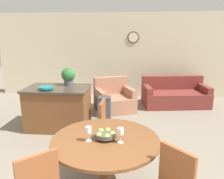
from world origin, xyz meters
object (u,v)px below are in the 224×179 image
fruit_bowl (105,134)px  couch (175,96)px  wine_glass_left (88,131)px  armchair (114,100)px  teal_bowl (46,88)px  trash_bin (105,111)px  dining_table (106,152)px  kitchen_island (59,108)px  potted_plant (68,76)px  wine_glass_right (121,132)px  dining_chair_far_side (109,128)px

fruit_bowl → couch: 4.19m
wine_glass_left → armchair: (0.05, 3.34, -0.62)m
teal_bowl → trash_bin: bearing=19.2°
dining_table → fruit_bowl: size_ratio=5.07×
kitchen_island → trash_bin: bearing=10.5°
fruit_bowl → potted_plant: size_ratio=0.67×
potted_plant → couch: 3.21m
wine_glass_left → potted_plant: bearing=110.8°
dining_table → potted_plant: potted_plant is taller
wine_glass_left → trash_bin: wine_glass_left is taller
fruit_bowl → potted_plant: bearing=115.5°
wine_glass_right → couch: (1.40, 3.92, -0.63)m
kitchen_island → potted_plant: size_ratio=3.50×
potted_plant → dining_table: bearing=-64.5°
wine_glass_left → armchair: wine_glass_left is taller
dining_chair_far_side → wine_glass_right: bearing=15.7°
wine_glass_right → kitchen_island: 2.59m
wine_glass_right → trash_bin: size_ratio=0.27×
wine_glass_left → couch: (1.77, 3.92, -0.63)m
dining_chair_far_side → potted_plant: size_ratio=2.53×
wine_glass_left → armchair: size_ratio=0.15×
kitchen_island → fruit_bowl: bearing=-58.0°
wine_glass_left → potted_plant: size_ratio=0.47×
armchair → trash_bin: bearing=-120.7°
fruit_bowl → armchair: fruit_bowl is taller
kitchen_island → armchair: kitchen_island is taller
potted_plant → armchair: 1.60m
fruit_bowl → kitchen_island: (-1.26, 2.01, -0.38)m
wine_glass_left → trash_bin: bearing=92.1°
dining_table → couch: bearing=67.6°
fruit_bowl → trash_bin: fruit_bowl is taller
dining_table → teal_bowl: (-1.42, 1.80, 0.35)m
wine_glass_left → armchair: bearing=89.1°
wine_glass_right → couch: wine_glass_right is taller
fruit_bowl → couch: (1.59, 3.84, -0.55)m
dining_table → armchair: (-0.14, 3.26, -0.31)m
dining_table → armchair: bearing=92.4°
potted_plant → armchair: potted_plant is taller
dining_table → wine_glass_right: size_ratio=7.23×
wine_glass_left → kitchen_island: (-1.07, 2.09, -0.45)m
couch → dining_chair_far_side: bearing=-126.5°
wine_glass_right → teal_bowl: teal_bowl is taller
teal_bowl → dining_table: bearing=-51.6°
dining_table → armchair: size_ratio=1.08×
fruit_bowl → couch: bearing=67.6°
teal_bowl → potted_plant: (0.34, 0.47, 0.16)m
dining_table → teal_bowl: 2.32m
fruit_bowl → armchair: 3.31m
kitchen_island → armchair: (1.12, 1.25, -0.16)m
dining_chair_far_side → kitchen_island: dining_chair_far_side is taller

